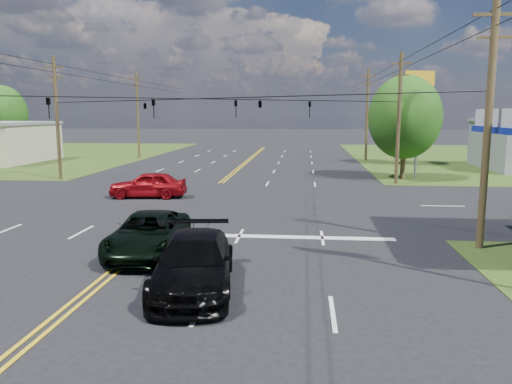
# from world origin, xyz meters

# --- Properties ---
(ground) EXTENTS (280.00, 280.00, 0.00)m
(ground) POSITION_xyz_m (0.00, 12.00, 0.00)
(ground) COLOR black
(ground) RESTS_ON ground
(stop_bar) EXTENTS (10.00, 0.50, 0.02)m
(stop_bar) POSITION_xyz_m (5.00, 4.00, 0.00)
(stop_bar) COLOR silver
(stop_bar) RESTS_ON ground
(pole_se) EXTENTS (1.60, 0.28, 9.50)m
(pole_se) POSITION_xyz_m (13.00, 3.00, 4.92)
(pole_se) COLOR #3F301A
(pole_se) RESTS_ON ground
(pole_nw) EXTENTS (1.60, 0.28, 9.50)m
(pole_nw) POSITION_xyz_m (-13.00, 21.00, 4.92)
(pole_nw) COLOR #3F301A
(pole_nw) RESTS_ON ground
(pole_ne) EXTENTS (1.60, 0.28, 9.50)m
(pole_ne) POSITION_xyz_m (13.00, 21.00, 4.92)
(pole_ne) COLOR #3F301A
(pole_ne) RESTS_ON ground
(pole_left_far) EXTENTS (1.60, 0.28, 10.00)m
(pole_left_far) POSITION_xyz_m (-13.00, 40.00, 5.17)
(pole_left_far) COLOR #3F301A
(pole_left_far) RESTS_ON ground
(pole_right_far) EXTENTS (1.60, 0.28, 10.00)m
(pole_right_far) POSITION_xyz_m (13.00, 40.00, 5.17)
(pole_right_far) COLOR #3F301A
(pole_right_far) RESTS_ON ground
(span_wire_signals) EXTENTS (26.00, 18.00, 1.13)m
(span_wire_signals) POSITION_xyz_m (0.00, 12.00, 6.00)
(span_wire_signals) COLOR black
(span_wire_signals) RESTS_ON ground
(power_lines) EXTENTS (26.04, 100.00, 0.64)m
(power_lines) POSITION_xyz_m (0.00, 10.00, 8.60)
(power_lines) COLOR black
(power_lines) RESTS_ON ground
(tree_right_a) EXTENTS (5.70, 5.70, 8.18)m
(tree_right_a) POSITION_xyz_m (14.00, 24.00, 4.87)
(tree_right_a) COLOR #3F301A
(tree_right_a) RESTS_ON ground
(tree_right_b) EXTENTS (4.94, 4.94, 7.09)m
(tree_right_b) POSITION_xyz_m (16.50, 36.00, 4.22)
(tree_right_b) COLOR #3F301A
(tree_right_b) RESTS_ON ground
(tree_far_l) EXTENTS (6.08, 6.08, 8.72)m
(tree_far_l) POSITION_xyz_m (-32.00, 44.00, 5.19)
(tree_far_l) COLOR #3F301A
(tree_far_l) RESTS_ON ground
(pickup_dkgreen) EXTENTS (2.98, 5.65, 1.51)m
(pickup_dkgreen) POSITION_xyz_m (0.50, 1.02, 0.76)
(pickup_dkgreen) COLOR black
(pickup_dkgreen) RESTS_ON ground
(suv_black) EXTENTS (2.91, 5.77, 1.61)m
(suv_black) POSITION_xyz_m (3.00, -2.51, 0.80)
(suv_black) COLOR black
(suv_black) RESTS_ON ground
(sedan_red) EXTENTS (4.88, 2.32, 1.61)m
(sedan_red) POSITION_xyz_m (-3.45, 13.37, 0.81)
(sedan_red) COLOR maroon
(sedan_red) RESTS_ON ground
(polesign_ne) EXTENTS (2.34, 0.66, 8.50)m
(polesign_ne) POSITION_xyz_m (15.14, 24.64, 6.68)
(polesign_ne) COLOR #A5A5AA
(polesign_ne) RESTS_ON ground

